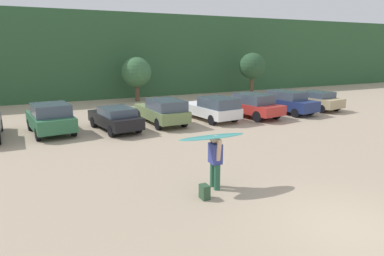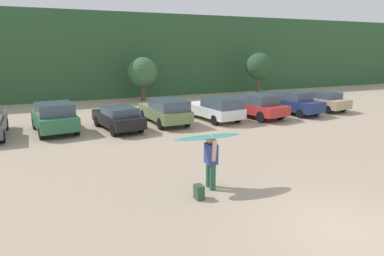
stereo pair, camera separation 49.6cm
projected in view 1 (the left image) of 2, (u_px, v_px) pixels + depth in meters
The scene contains 14 objects.
ground_plane at pixel (348, 227), 8.92m from camera, with size 120.00×120.00×0.00m, color tan.
hillside_ridge at pixel (98, 55), 36.39m from camera, with size 108.00×12.00×7.84m, color #2D5633.
tree_far_right at pixel (136, 72), 30.17m from camera, with size 2.64×2.64×3.87m.
tree_center_right at pixel (252, 66), 34.12m from camera, with size 2.60×2.60×4.19m.
parked_car_forest_green at pixel (51, 118), 18.63m from camera, with size 2.40×4.28×1.69m.
parked_car_black at pixel (115, 118), 19.43m from camera, with size 2.32×4.46×1.36m.
parked_car_olive_green at pixel (162, 111), 21.00m from camera, with size 2.04×4.67×1.60m.
parked_car_white at pixel (212, 108), 22.17m from camera, with size 2.40×4.68×1.57m.
parked_car_red at pixel (251, 105), 23.26m from camera, with size 2.67×4.92×1.60m.
parked_car_navy at pixel (287, 102), 24.73m from camera, with size 2.45×4.56×1.59m.
parked_car_tan at pixel (315, 100), 26.19m from camera, with size 2.44×4.26×1.40m.
person_adult at pixel (215, 159), 11.23m from camera, with size 0.36×0.77×1.81m.
surfboard_teal at pixel (212, 137), 11.04m from camera, with size 2.34×0.72×0.12m.
backpack_dropped at pixel (205, 192), 10.57m from camera, with size 0.24×0.34×0.45m.
Camera 1 is at (-7.19, -5.54, 4.50)m, focal length 32.16 mm.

